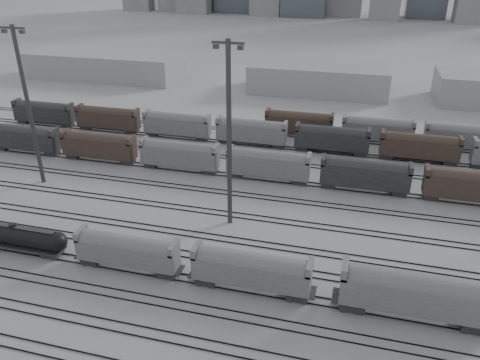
% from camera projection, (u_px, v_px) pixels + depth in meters
% --- Properties ---
extents(ground, '(900.00, 900.00, 0.00)m').
position_uv_depth(ground, '(154.00, 278.00, 59.45)').
color(ground, silver).
rests_on(ground, ground).
extents(tracks, '(220.00, 71.50, 0.16)m').
position_uv_depth(tracks, '(200.00, 212.00, 74.62)').
color(tracks, black).
rests_on(tracks, ground).
extents(tank_car_b, '(16.02, 2.67, 3.96)m').
position_uv_depth(tank_car_b, '(15.00, 236.00, 64.20)').
color(tank_car_b, black).
rests_on(tank_car_b, ground).
extents(hopper_car_a, '(13.63, 2.71, 4.87)m').
position_uv_depth(hopper_car_a, '(127.00, 250.00, 59.91)').
color(hopper_car_a, black).
rests_on(hopper_car_a, ground).
extents(hopper_car_b, '(14.48, 2.88, 5.18)m').
position_uv_depth(hopper_car_b, '(251.00, 269.00, 56.01)').
color(hopper_car_b, black).
rests_on(hopper_car_b, ground).
extents(hopper_car_c, '(16.40, 3.26, 5.86)m').
position_uv_depth(hopper_car_c, '(416.00, 292.00, 51.48)').
color(hopper_car_c, black).
rests_on(hopper_car_c, ground).
extents(light_mast_b, '(4.37, 0.70, 27.32)m').
position_uv_depth(light_mast_b, '(28.00, 104.00, 78.21)').
color(light_mast_b, '#3A3A3C').
rests_on(light_mast_b, ground).
extents(light_mast_c, '(4.39, 0.70, 27.42)m').
position_uv_depth(light_mast_c, '(229.00, 133.00, 65.48)').
color(light_mast_c, '#3A3A3C').
rests_on(light_mast_c, ground).
extents(bg_string_near, '(151.00, 3.00, 5.60)m').
position_uv_depth(bg_string_near, '(268.00, 166.00, 84.17)').
color(bg_string_near, slate).
rests_on(bg_string_near, ground).
extents(bg_string_mid, '(151.00, 3.00, 5.60)m').
position_uv_depth(bg_string_mid, '(332.00, 140.00, 95.74)').
color(bg_string_mid, black).
rests_on(bg_string_mid, ground).
extents(bg_string_far, '(66.00, 3.00, 5.60)m').
position_uv_depth(bg_string_far, '(419.00, 134.00, 98.61)').
color(bg_string_far, '#43322A').
rests_on(bg_string_far, ground).
extents(warehouse_left, '(50.00, 18.00, 8.00)m').
position_uv_depth(warehouse_left, '(106.00, 65.00, 154.22)').
color(warehouse_left, gray).
rests_on(warehouse_left, ground).
extents(warehouse_mid, '(40.00, 18.00, 8.00)m').
position_uv_depth(warehouse_mid, '(319.00, 78.00, 137.91)').
color(warehouse_mid, gray).
rests_on(warehouse_mid, ground).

